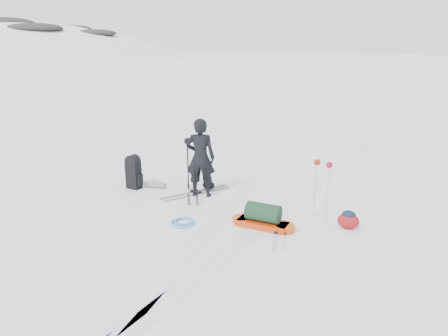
{
  "coord_description": "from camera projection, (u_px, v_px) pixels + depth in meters",
  "views": [
    {
      "loc": [
        3.66,
        -8.69,
        3.83
      ],
      "look_at": [
        -0.15,
        0.1,
        0.95
      ],
      "focal_mm": 35.0,
      "sensor_mm": 36.0,
      "label": 1
    }
  ],
  "objects": [
    {
      "name": "thermos_pair",
      "position": [
        193.0,
        200.0,
        10.35
      ],
      "size": [
        0.26,
        0.17,
        0.26
      ],
      "rotation": [
        0.0,
        0.0,
        -0.34
      ],
      "color": "#575B5F",
      "rests_on": "ground"
    },
    {
      "name": "skier",
      "position": [
        200.0,
        158.0,
        10.73
      ],
      "size": [
        0.82,
        0.65,
        1.97
      ],
      "primitive_type": "imported",
      "rotation": [
        0.0,
        0.0,
        3.42
      ],
      "color": "black",
      "rests_on": "ground"
    },
    {
      "name": "small_daypack",
      "position": [
        348.0,
        220.0,
        9.07
      ],
      "size": [
        0.56,
        0.54,
        0.39
      ],
      "rotation": [
        0.0,
        0.0,
        -0.65
      ],
      "color": "maroon",
      "rests_on": "ground"
    },
    {
      "name": "ski_poles_black",
      "position": [
        188.0,
        147.0,
        11.11
      ],
      "size": [
        0.17,
        0.17,
        1.38
      ],
      "rotation": [
        0.0,
        0.0,
        0.04
      ],
      "color": "black",
      "rests_on": "ground"
    },
    {
      "name": "stuff_sack",
      "position": [
        209.0,
        185.0,
        11.46
      ],
      "size": [
        0.4,
        0.34,
        0.21
      ],
      "rotation": [
        0.0,
        0.0,
        0.28
      ],
      "color": "black",
      "rests_on": "ground"
    },
    {
      "name": "touring_skis_grey",
      "position": [
        196.0,
        193.0,
        11.16
      ],
      "size": [
        1.29,
        1.76,
        0.07
      ],
      "rotation": [
        0.0,
        0.0,
        0.99
      ],
      "color": "#9B9EA4",
      "rests_on": "ground"
    },
    {
      "name": "ground",
      "position": [
        228.0,
        209.0,
        10.13
      ],
      "size": [
        200.0,
        200.0,
        0.0
      ],
      "primitive_type": "plane",
      "color": "white",
      "rests_on": "ground"
    },
    {
      "name": "rope_coil",
      "position": [
        183.0,
        222.0,
        9.34
      ],
      "size": [
        0.71,
        0.71,
        0.06
      ],
      "rotation": [
        0.0,
        0.0,
        0.42
      ],
      "color": "#55A4CE",
      "rests_on": "ground"
    },
    {
      "name": "ski_tracks",
      "position": [
        265.0,
        200.0,
        10.67
      ],
      "size": [
        3.38,
        17.97,
        0.01
      ],
      "color": "silver",
      "rests_on": "ground"
    },
    {
      "name": "ski_poles_silver",
      "position": [
        323.0,
        170.0,
        9.23
      ],
      "size": [
        0.41,
        0.24,
        1.34
      ],
      "rotation": [
        0.0,
        0.0,
        -0.19
      ],
      "color": "silver",
      "rests_on": "ground"
    },
    {
      "name": "pulk_sled",
      "position": [
        263.0,
        218.0,
        9.12
      ],
      "size": [
        1.39,
        0.49,
        0.53
      ],
      "rotation": [
        0.0,
        0.0,
        -0.04
      ],
      "color": "red",
      "rests_on": "ground"
    },
    {
      "name": "expedition_rucksack",
      "position": [
        136.0,
        173.0,
        11.42
      ],
      "size": [
        0.97,
        0.52,
        0.91
      ],
      "rotation": [
        0.0,
        0.0,
        -0.11
      ],
      "color": "black",
      "rests_on": "ground"
    },
    {
      "name": "touring_skis_white",
      "position": [
        280.0,
        233.0,
        8.86
      ],
      "size": [
        0.6,
        1.69,
        0.06
      ],
      "rotation": [
        0.0,
        0.0,
        -1.35
      ],
      "color": "silver",
      "rests_on": "ground"
    }
  ]
}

